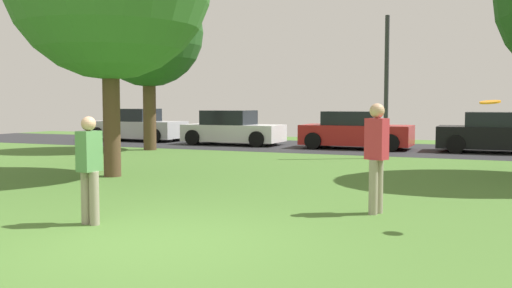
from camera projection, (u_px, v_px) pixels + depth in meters
name	position (u px, v px, depth m)	size (l,w,h in m)	color
ground_plane	(149.00, 243.00, 7.06)	(44.00, 44.00, 0.00)	#47702D
road_strip	(383.00, 149.00, 21.76)	(44.00, 6.40, 0.01)	#28282B
maple_tree_near	(149.00, 33.00, 20.93)	(4.05, 4.05, 6.41)	brown
person_thrower	(376.00, 153.00, 8.88)	(0.38, 0.32, 1.75)	gray
person_bystander	(89.00, 166.00, 8.10)	(0.30, 0.34, 1.56)	gray
frisbee_disc	(490.00, 102.00, 7.63)	(0.37, 0.37, 0.06)	orange
parked_car_silver	(136.00, 126.00, 26.47)	(4.47, 2.09, 1.50)	#B7B7BC
parked_car_white	(232.00, 129.00, 23.88)	(4.16, 2.02, 1.45)	white
parked_car_red	(355.00, 132.00, 21.79)	(4.17, 2.02, 1.44)	#B21E1E
parked_car_black	(504.00, 134.00, 19.89)	(4.54, 2.02, 1.44)	black
street_lamp_post	(386.00, 87.00, 17.81)	(0.14, 0.14, 4.50)	#2D2D33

